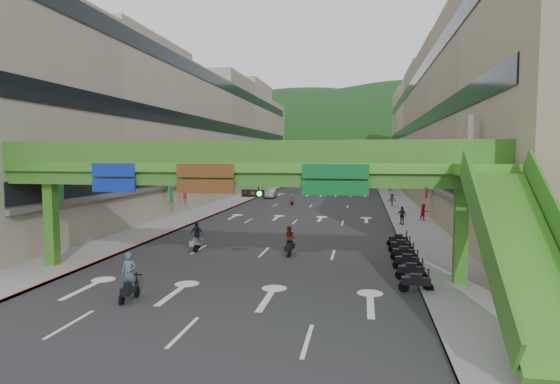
{
  "coord_description": "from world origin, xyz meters",
  "views": [
    {
      "loc": [
        6.3,
        -17.52,
        6.4
      ],
      "look_at": [
        0.0,
        18.0,
        3.5
      ],
      "focal_mm": 30.0,
      "sensor_mm": 36.0,
      "label": 1
    }
  ],
  "objects_px": {
    "scooter_rider_near": "(129,278)",
    "car_silver": "(271,194)",
    "scooter_rider_mid": "(290,240)",
    "car_yellow": "(359,184)",
    "overpass_near": "(254,178)",
    "pedestrian_red": "(424,214)"
  },
  "relations": [
    {
      "from": "pedestrian_red",
      "to": "car_silver",
      "type": "bearing_deg",
      "value": 110.44
    },
    {
      "from": "scooter_rider_near",
      "to": "car_silver",
      "type": "distance_m",
      "value": 48.8
    },
    {
      "from": "overpass_near",
      "to": "pedestrian_red",
      "type": "xyz_separation_m",
      "value": [
        11.13,
        22.87,
        -4.42
      ]
    },
    {
      "from": "overpass_near",
      "to": "scooter_rider_mid",
      "type": "bearing_deg",
      "value": 81.9
    },
    {
      "from": "car_yellow",
      "to": "pedestrian_red",
      "type": "bearing_deg",
      "value": -75.45
    },
    {
      "from": "scooter_rider_near",
      "to": "scooter_rider_mid",
      "type": "bearing_deg",
      "value": 62.33
    },
    {
      "from": "scooter_rider_mid",
      "to": "car_silver",
      "type": "relative_size",
      "value": 0.47
    },
    {
      "from": "scooter_rider_mid",
      "to": "car_silver",
      "type": "bearing_deg",
      "value": 102.94
    },
    {
      "from": "car_yellow",
      "to": "pedestrian_red",
      "type": "distance_m",
      "value": 44.36
    },
    {
      "from": "car_yellow",
      "to": "overpass_near",
      "type": "bearing_deg",
      "value": -87.85
    },
    {
      "from": "overpass_near",
      "to": "car_silver",
      "type": "xyz_separation_m",
      "value": [
        -7.93,
        44.3,
        -4.54
      ]
    },
    {
      "from": "scooter_rider_near",
      "to": "car_yellow",
      "type": "relative_size",
      "value": 0.5
    },
    {
      "from": "overpass_near",
      "to": "car_yellow",
      "type": "distance_m",
      "value": 67.06
    },
    {
      "from": "car_yellow",
      "to": "scooter_rider_mid",
      "type": "bearing_deg",
      "value": -87.43
    },
    {
      "from": "scooter_rider_near",
      "to": "pedestrian_red",
      "type": "height_order",
      "value": "scooter_rider_near"
    },
    {
      "from": "scooter_rider_mid",
      "to": "pedestrian_red",
      "type": "height_order",
      "value": "scooter_rider_mid"
    },
    {
      "from": "car_silver",
      "to": "scooter_rider_mid",
      "type": "bearing_deg",
      "value": -77.33
    },
    {
      "from": "car_yellow",
      "to": "pedestrian_red",
      "type": "relative_size",
      "value": 2.75
    },
    {
      "from": "overpass_near",
      "to": "scooter_rider_near",
      "type": "xyz_separation_m",
      "value": [
        -4.6,
        -4.38,
        -4.19
      ]
    },
    {
      "from": "scooter_rider_mid",
      "to": "pedestrian_red",
      "type": "xyz_separation_m",
      "value": [
        10.27,
        16.85,
        -0.18
      ]
    },
    {
      "from": "overpass_near",
      "to": "car_yellow",
      "type": "relative_size",
      "value": 6.5
    },
    {
      "from": "scooter_rider_near",
      "to": "car_yellow",
      "type": "xyz_separation_m",
      "value": [
        9.22,
        71.13,
        -0.29
      ]
    }
  ]
}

